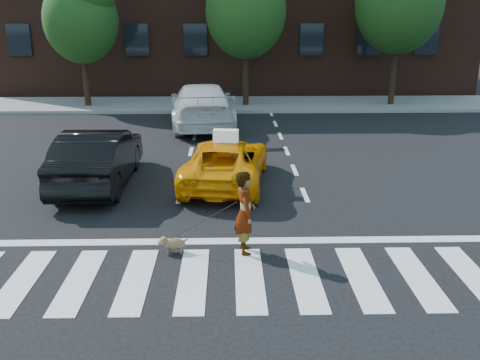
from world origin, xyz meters
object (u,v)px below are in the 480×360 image
(taxi, at_px, (226,162))
(dog, at_px, (172,243))
(tree_mid, at_px, (247,1))
(black_sedan, at_px, (98,157))
(woman, at_px, (245,213))
(white_suv, at_px, (202,105))
(tree_left, at_px, (81,11))

(taxi, relative_size, dog, 7.38)
(tree_mid, bearing_deg, black_sedan, -110.70)
(tree_mid, height_order, dog, tree_mid)
(tree_mid, distance_m, woman, 16.41)
(taxi, bearing_deg, tree_mid, -87.31)
(dog, bearing_deg, white_suv, 87.17)
(taxi, height_order, woman, woman)
(tree_left, height_order, taxi, tree_left)
(tree_left, relative_size, taxi, 1.48)
(black_sedan, height_order, woman, woman)
(tree_left, distance_m, tree_mid, 7.51)
(black_sedan, bearing_deg, white_suv, -108.01)
(taxi, bearing_deg, white_suv, -75.06)
(tree_left, bearing_deg, tree_mid, -0.00)
(taxi, xyz_separation_m, white_suv, (-0.98, 7.41, 0.25))
(tree_left, height_order, woman, tree_left)
(white_suv, height_order, dog, white_suv)
(tree_left, distance_m, white_suv, 7.82)
(white_suv, distance_m, dog, 11.75)
(woman, bearing_deg, tree_mid, -9.05)
(white_suv, bearing_deg, tree_left, -42.17)
(tree_mid, xyz_separation_m, dog, (-2.00, -15.90, -4.65))
(black_sedan, bearing_deg, tree_left, -74.68)
(black_sedan, distance_m, woman, 5.75)
(taxi, distance_m, white_suv, 7.48)
(dog, bearing_deg, tree_mid, 80.32)
(tree_left, height_order, tree_mid, tree_mid)
(tree_left, distance_m, taxi, 13.85)
(tree_mid, distance_m, taxi, 12.37)
(tree_mid, relative_size, black_sedan, 1.52)
(tree_mid, distance_m, white_suv, 6.09)
(woman, bearing_deg, taxi, -2.04)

